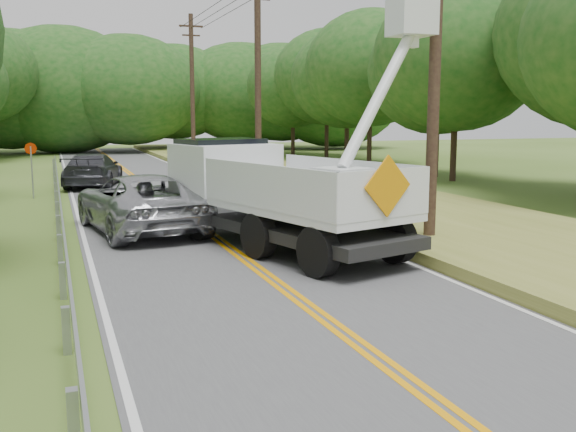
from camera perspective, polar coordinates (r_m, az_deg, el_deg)
name	(u,v)px	position (r m, az deg, el deg)	size (l,w,h in m)	color
road	(200,226)	(20.28, -7.68, -0.87)	(7.20, 96.00, 0.03)	#4D4D4F
guardrail	(60,211)	(20.66, -19.21, 0.41)	(0.18, 48.00, 0.77)	#999DA0
utility_poles	(315,62)	(24.43, 2.34, 13.22)	(1.60, 43.30, 10.00)	black
tall_grass_verge	(404,210)	(22.80, 10.03, 0.50)	(7.00, 96.00, 0.30)	olive
treeline_right	(444,63)	(36.69, 13.44, 12.82)	(11.34, 54.06, 10.78)	#332319
treeline_horizon	(99,90)	(61.82, -16.17, 10.47)	(57.27, 13.92, 11.12)	#144915
bucket_truck	(267,181)	(17.36, -1.83, 3.08)	(5.84, 8.16, 7.46)	black
suv_silver	(140,202)	(19.61, -12.75, 1.15)	(2.78, 6.02, 1.67)	#A3A5AA
suv_darkgrey	(93,170)	(32.32, -16.61, 3.87)	(2.19, 5.38, 1.56)	#34343A
stop_sign_permanent	(31,162)	(28.52, -21.43, 4.39)	(0.49, 0.06, 2.28)	#999DA0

